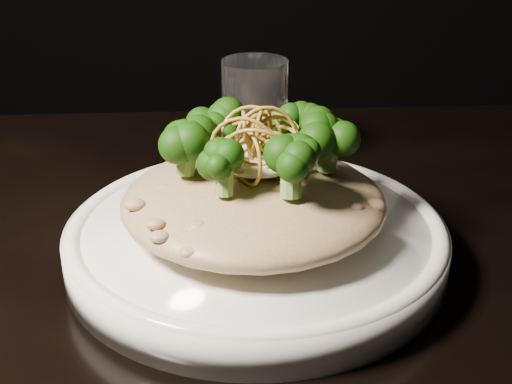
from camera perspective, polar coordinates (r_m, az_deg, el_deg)
plate at (r=0.52m, az=-0.00°, el=-4.04°), size 0.28×0.28×0.03m
risotto at (r=0.50m, az=-0.20°, el=-0.73°), size 0.19×0.19×0.04m
broccoli at (r=0.49m, az=0.21°, el=4.26°), size 0.14×0.14×0.05m
cheese at (r=0.50m, az=0.15°, el=2.67°), size 0.06×0.06×0.02m
shallots at (r=0.48m, az=0.39°, el=5.13°), size 0.06×0.06×0.04m
drinking_glass at (r=0.66m, az=-0.09°, el=6.00°), size 0.06×0.06×0.11m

